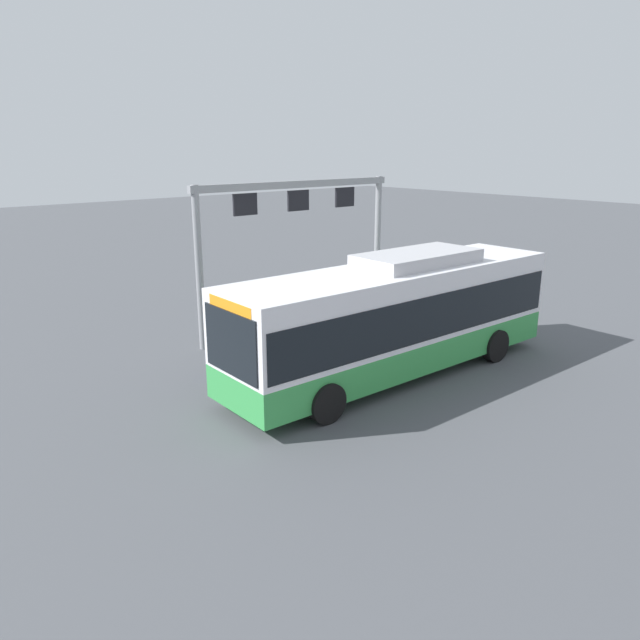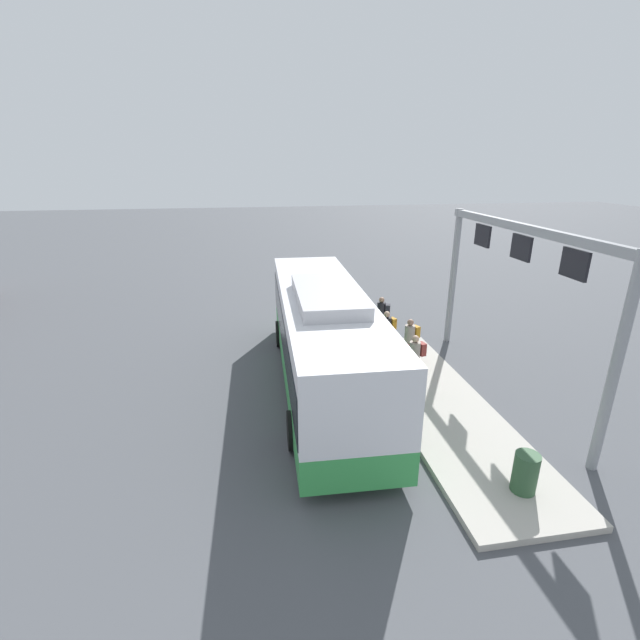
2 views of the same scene
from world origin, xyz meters
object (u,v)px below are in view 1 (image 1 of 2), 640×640
bus_main (396,313)px  person_waiting_far (345,315)px  person_waiting_mid (304,321)px  trash_bin (428,300)px  person_waiting_near (291,330)px  person_boarding (219,347)px

bus_main → person_waiting_far: (-0.64, -2.77, -0.76)m
bus_main → person_waiting_far: bus_main is taller
person_waiting_mid → trash_bin: 6.44m
person_waiting_near → person_waiting_far: size_ratio=1.00×
person_waiting_mid → person_waiting_far: size_ratio=1.00×
person_boarding → person_waiting_near: 2.25m
person_waiting_near → trash_bin: size_ratio=1.86×
person_waiting_far → trash_bin: 5.04m
person_waiting_mid → person_waiting_near: bearing=-81.3°
person_boarding → trash_bin: (-9.55, -0.28, -0.28)m
person_waiting_mid → trash_bin: (-6.42, -0.24, -0.44)m
bus_main → person_boarding: size_ratio=6.45×
person_boarding → bus_main: bearing=72.4°
bus_main → person_waiting_far: bearing=-101.5°
person_boarding → trash_bin: 9.55m
person_waiting_near → trash_bin: 7.41m
bus_main → trash_bin: (-5.63, -3.38, -1.20)m
person_waiting_near → trash_bin: person_waiting_near is taller
person_waiting_mid → person_waiting_far: bearing=55.0°
person_boarding → person_waiting_far: (-4.56, 0.32, 0.16)m
bus_main → person_waiting_near: bearing=-54.9°
trash_bin → bus_main: bearing=30.9°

